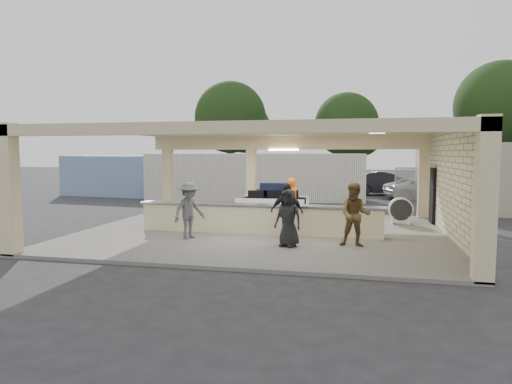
% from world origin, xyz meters
% --- Properties ---
extents(ground, '(120.00, 120.00, 0.00)m').
position_xyz_m(ground, '(0.00, 0.00, 0.00)').
color(ground, '#242427').
rests_on(ground, ground).
extents(pavilion, '(12.01, 10.00, 3.55)m').
position_xyz_m(pavilion, '(0.21, 0.66, 1.35)').
color(pavilion, '#615F5A').
rests_on(pavilion, ground).
extents(baggage_counter, '(8.20, 0.58, 0.98)m').
position_xyz_m(baggage_counter, '(0.00, -0.50, 0.59)').
color(baggage_counter, beige).
rests_on(baggage_counter, pavilion).
extents(luggage_cart, '(2.58, 1.61, 1.51)m').
position_xyz_m(luggage_cart, '(-0.02, 2.01, 0.91)').
color(luggage_cart, white).
rests_on(luggage_cart, pavilion).
extents(drum_fan, '(0.90, 0.50, 0.99)m').
position_xyz_m(drum_fan, '(4.75, 2.67, 0.63)').
color(drum_fan, white).
rests_on(drum_fan, pavilion).
extents(baggage_handler, '(0.68, 0.72, 1.76)m').
position_xyz_m(baggage_handler, '(0.82, 1.20, 0.98)').
color(baggage_handler, orange).
rests_on(baggage_handler, pavilion).
extents(passenger_a, '(0.90, 0.42, 1.81)m').
position_xyz_m(passenger_a, '(3.13, -1.92, 1.01)').
color(passenger_a, brown).
rests_on(passenger_a, pavilion).
extents(passenger_b, '(1.07, 0.52, 1.74)m').
position_xyz_m(passenger_b, '(1.08, -1.42, 0.97)').
color(passenger_b, black).
rests_on(passenger_b, pavilion).
extents(passenger_c, '(0.92, 1.19, 1.77)m').
position_xyz_m(passenger_c, '(-1.92, -1.80, 0.98)').
color(passenger_c, '#525257').
rests_on(passenger_c, pavilion).
extents(passenger_d, '(0.87, 0.57, 1.65)m').
position_xyz_m(passenger_d, '(1.28, -2.33, 0.92)').
color(passenger_d, black).
rests_on(passenger_d, pavilion).
extents(car_white_a, '(5.07, 3.55, 1.32)m').
position_xyz_m(car_white_a, '(7.04, 12.81, 0.66)').
color(car_white_a, silver).
rests_on(car_white_a, ground).
extents(car_dark, '(4.62, 1.73, 1.53)m').
position_xyz_m(car_dark, '(4.94, 15.48, 0.76)').
color(car_dark, black).
rests_on(car_dark, ground).
extents(container_white, '(12.66, 3.76, 2.70)m').
position_xyz_m(container_white, '(-2.75, 10.78, 1.35)').
color(container_white, white).
rests_on(container_white, ground).
extents(container_blue, '(9.97, 3.31, 2.54)m').
position_xyz_m(container_blue, '(-10.52, 11.19, 1.27)').
color(container_blue, '#7D9BC9').
rests_on(container_blue, ground).
extents(tree_left, '(6.60, 6.30, 9.00)m').
position_xyz_m(tree_left, '(-7.68, 24.16, 5.59)').
color(tree_left, '#382619').
rests_on(tree_left, ground).
extents(tree_mid, '(6.00, 5.60, 8.00)m').
position_xyz_m(tree_mid, '(2.32, 26.16, 4.96)').
color(tree_mid, '#382619').
rests_on(tree_mid, ground).
extents(tree_right, '(7.20, 7.00, 10.00)m').
position_xyz_m(tree_right, '(14.32, 25.16, 6.21)').
color(tree_right, '#382619').
rests_on(tree_right, ground).
extents(adjacent_building, '(6.00, 8.00, 3.20)m').
position_xyz_m(adjacent_building, '(9.50, 10.00, 1.60)').
color(adjacent_building, '#B2A78E').
rests_on(adjacent_building, ground).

